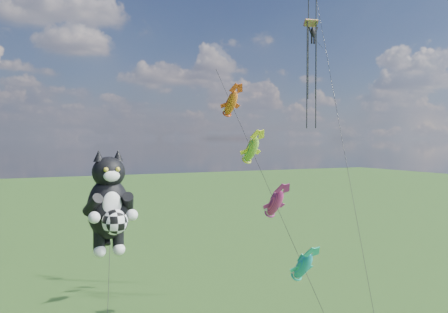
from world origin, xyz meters
name	(u,v)px	position (x,y,z in m)	size (l,w,h in m)	color
cat_kite_rig	(109,202)	(5.80, 7.32, 8.98)	(2.86, 4.30, 11.91)	brown
fish_windsock_rig	(263,176)	(16.02, 7.77, 10.08)	(0.94, 15.97, 17.99)	brown
parafoil_rig	(314,39)	(22.66, 11.36, 20.19)	(7.48, 16.32, 26.10)	brown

